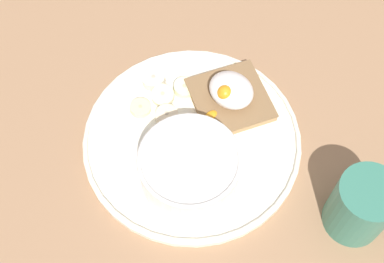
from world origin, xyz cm
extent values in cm
cube|color=#9F7654|center=(0.00, 0.00, 1.00)|extent=(120.00, 120.00, 2.00)
cylinder|color=white|center=(0.00, 0.00, 2.50)|extent=(29.58, 29.58, 1.00)
torus|color=white|center=(0.00, 0.00, 3.30)|extent=(29.38, 29.38, 0.60)
cylinder|color=white|center=(3.59, -4.38, 5.65)|extent=(12.75, 12.75, 5.30)
torus|color=white|center=(3.59, -4.38, 8.30)|extent=(12.95, 12.95, 0.60)
cylinder|color=#BE637F|center=(3.59, -4.38, 5.44)|extent=(11.35, 11.35, 4.47)
ellipsoid|color=#BE637F|center=(3.59, -4.38, 7.47)|extent=(10.79, 10.79, 1.20)
ellipsoid|color=#996A4E|center=(5.21, -4.71, 7.74)|extent=(1.46, 1.39, 0.53)
ellipsoid|color=#8D644E|center=(5.77, -5.44, 7.83)|extent=(1.24, 1.78, 0.72)
ellipsoid|color=tan|center=(2.91, -3.82, 7.88)|extent=(2.21, 1.82, 0.81)
ellipsoid|color=olive|center=(2.57, -2.96, 7.83)|extent=(1.24, 1.76, 0.71)
cube|color=olive|center=(0.48, 7.89, 4.26)|extent=(13.68, 13.68, 0.30)
cube|color=tan|center=(0.48, 7.89, 3.68)|extent=(13.41, 13.41, 1.36)
ellipsoid|color=white|center=(0.48, 7.89, 6.13)|extent=(6.39, 5.49, 3.53)
sphere|color=orange|center=(0.28, 6.54, 6.93)|extent=(2.23, 2.23, 2.23)
ellipsoid|color=orange|center=(-0.13, 3.77, 4.56)|extent=(1.47, 2.09, 0.36)
cylinder|color=beige|center=(-7.42, 2.02, 3.70)|extent=(4.52, 4.57, 1.67)
cylinder|color=#BBB58D|center=(-7.42, 2.02, 4.25)|extent=(0.81, 0.81, 0.23)
cylinder|color=#EFEFBC|center=(-6.15, 5.12, 3.58)|extent=(4.25, 4.19, 1.41)
cylinder|color=#BABA92|center=(-6.15, 5.12, 4.04)|extent=(0.76, 0.75, 0.21)
cylinder|color=#FCE6BD|center=(-4.69, 0.04, 3.71)|extent=(4.11, 4.09, 1.45)
cylinder|color=#C4B493|center=(-4.69, 0.04, 4.39)|extent=(0.74, 0.73, 0.14)
cylinder|color=#F4E7C8|center=(-10.30, 3.12, 3.72)|extent=(4.66, 4.63, 1.54)
cylinder|color=#BEB49C|center=(-10.30, 3.12, 4.40)|extent=(0.83, 0.83, 0.16)
cylinder|color=beige|center=(-8.37, -1.45, 3.49)|extent=(4.10, 4.08, 1.08)
cylinder|color=tan|center=(-8.37, -1.45, 3.92)|extent=(0.74, 0.73, 0.16)
cylinder|color=#377B65|center=(22.37, 5.45, 6.63)|extent=(7.39, 7.39, 9.26)
cylinder|color=#361E15|center=(22.37, 5.45, 10.15)|extent=(6.28, 6.28, 0.40)
camera|label=1|loc=(23.24, -25.34, 66.60)|focal=50.00mm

